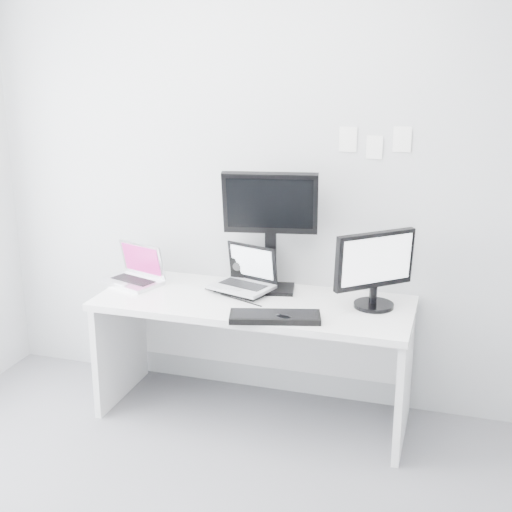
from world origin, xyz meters
name	(u,v)px	position (x,y,z in m)	size (l,w,h in m)	color
back_wall	(271,182)	(0.00, 1.60, 1.35)	(3.60, 3.60, 0.00)	#B6B8BB
desk	(254,359)	(0.00, 1.25, 0.36)	(1.80, 0.70, 0.73)	white
macbook	(131,264)	(-0.80, 1.30, 0.86)	(0.34, 0.26, 0.26)	silver
speaker	(239,270)	(-0.18, 1.52, 0.81)	(0.08, 0.08, 0.17)	black
dell_laptop	(242,270)	(-0.10, 1.35, 0.87)	(0.34, 0.26, 0.28)	#A7A9AD
rear_monitor	(270,230)	(0.04, 1.43, 1.10)	(0.54, 0.20, 0.74)	black
samsung_monitor	(376,269)	(0.67, 1.34, 0.95)	(0.49, 0.22, 0.45)	black
keyboard	(275,317)	(0.20, 0.99, 0.75)	(0.48, 0.17, 0.03)	black
mouse	(284,318)	(0.25, 0.98, 0.75)	(0.12, 0.08, 0.04)	black
wall_note_0	(348,139)	(0.45, 1.59, 1.62)	(0.10, 0.00, 0.14)	white
wall_note_1	(374,147)	(0.60, 1.59, 1.58)	(0.09, 0.00, 0.13)	white
wall_note_2	(402,139)	(0.75, 1.59, 1.63)	(0.10, 0.00, 0.14)	white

